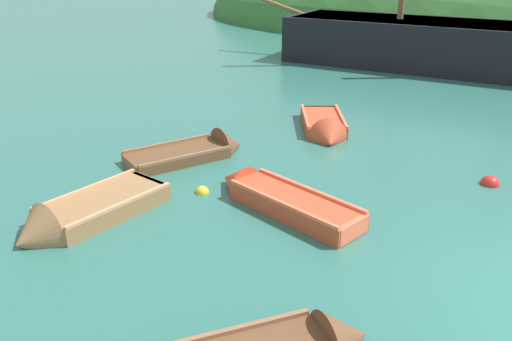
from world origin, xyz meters
TOP-DOWN VIEW (x-y plane):
  - shore_hill at (-6.37, 34.91)m, footprint 40.82×25.92m
  - sailing_ship at (-3.80, 17.04)m, footprint 18.56×4.40m
  - rowboat_center at (-8.50, -1.49)m, footprint 1.84×3.43m
  - rowboat_outer_left at (-5.33, 1.06)m, footprint 3.86×2.07m
  - rowboat_far at (-8.48, 2.72)m, footprint 2.61×3.38m
  - rowboat_outer_right at (-6.17, 6.10)m, footprint 2.45×3.25m
  - buoy_yellow at (-7.13, 0.85)m, footprint 0.32×0.32m
  - buoy_red at (-1.38, 4.40)m, footprint 0.44×0.44m

SIDE VIEW (x-z plane):
  - shore_hill at x=-6.37m, z-range -6.30..6.30m
  - buoy_yellow at x=-7.13m, z-range -0.16..0.16m
  - buoy_red at x=-1.38m, z-range -0.22..0.22m
  - rowboat_far at x=-8.48m, z-range -0.50..0.66m
  - rowboat_outer_right at x=-6.17m, z-range -0.45..0.68m
  - rowboat_center at x=-8.50m, z-range -0.48..0.72m
  - rowboat_outer_left at x=-5.33m, z-range -0.32..0.60m
  - sailing_ship at x=-3.80m, z-range -5.35..6.96m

